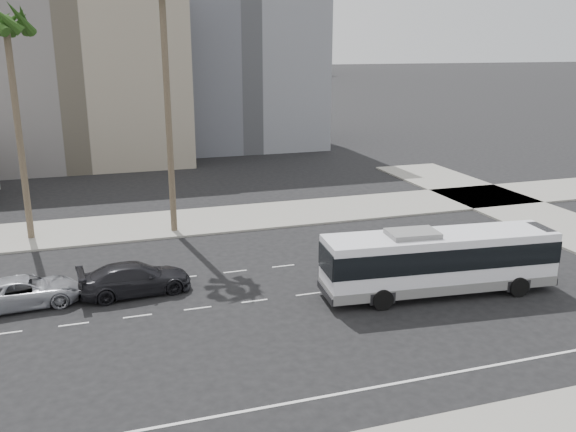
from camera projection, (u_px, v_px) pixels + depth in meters
name	position (u px, v px, depth m)	size (l,w,h in m)	color
ground	(308.00, 294.00, 32.72)	(700.00, 700.00, 0.00)	black
sidewalk_north	(241.00, 217.00, 46.89)	(120.00, 7.00, 0.15)	gray
midrise_beige_west	(73.00, 81.00, 67.91)	(24.00, 18.00, 18.00)	slate
midrise_gray_center	(233.00, 44.00, 79.12)	(20.00, 20.00, 26.00)	slate
highrise_far	(263.00, 6.00, 283.14)	(22.00, 22.00, 60.00)	#4F5259
city_bus	(439.00, 260.00, 32.38)	(12.83, 3.96, 3.63)	white
car_a	(135.00, 278.00, 32.61)	(5.91, 2.40, 1.72)	black
car_b	(25.00, 292.00, 31.11)	(5.56, 2.56, 1.55)	#989BA3
palm_mid	(6.00, 29.00, 38.06)	(5.02, 5.02, 15.50)	brown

